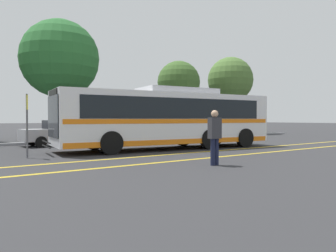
{
  "coord_description": "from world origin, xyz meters",
  "views": [
    {
      "loc": [
        -9.2,
        -13.84,
        1.51
      ],
      "look_at": [
        0.43,
        -0.45,
        1.15
      ],
      "focal_mm": 35.0,
      "sensor_mm": 36.0,
      "label": 1
    }
  ],
  "objects_px": {
    "parked_car_2": "(157,130)",
    "tree_0": "(230,80)",
    "tree_3": "(60,59)",
    "transit_bus": "(168,117)",
    "parked_car_1": "(60,133)",
    "pedestrian_0": "(215,134)",
    "tree_2": "(179,82)",
    "bus_stop_sign": "(27,118)"
  },
  "relations": [
    {
      "from": "parked_car_2",
      "to": "bus_stop_sign",
      "type": "relative_size",
      "value": 1.84
    },
    {
      "from": "bus_stop_sign",
      "to": "tree_0",
      "type": "height_order",
      "value": "tree_0"
    },
    {
      "from": "transit_bus",
      "to": "parked_car_2",
      "type": "distance_m",
      "value": 5.64
    },
    {
      "from": "tree_0",
      "to": "transit_bus",
      "type": "bearing_deg",
      "value": -146.23
    },
    {
      "from": "tree_2",
      "to": "parked_car_1",
      "type": "bearing_deg",
      "value": -156.21
    },
    {
      "from": "pedestrian_0",
      "to": "tree_3",
      "type": "xyz_separation_m",
      "value": [
        -0.49,
        14.29,
        4.49
      ]
    },
    {
      "from": "parked_car_1",
      "to": "tree_3",
      "type": "bearing_deg",
      "value": -20.62
    },
    {
      "from": "parked_car_1",
      "to": "pedestrian_0",
      "type": "relative_size",
      "value": 2.33
    },
    {
      "from": "transit_bus",
      "to": "pedestrian_0",
      "type": "distance_m",
      "value": 6.1
    },
    {
      "from": "parked_car_1",
      "to": "pedestrian_0",
      "type": "xyz_separation_m",
      "value": [
        1.58,
        -10.91,
        0.3
      ]
    },
    {
      "from": "parked_car_1",
      "to": "pedestrian_0",
      "type": "distance_m",
      "value": 11.03
    },
    {
      "from": "pedestrian_0",
      "to": "tree_2",
      "type": "height_order",
      "value": "tree_2"
    },
    {
      "from": "bus_stop_sign",
      "to": "tree_2",
      "type": "relative_size",
      "value": 0.36
    },
    {
      "from": "transit_bus",
      "to": "tree_3",
      "type": "xyz_separation_m",
      "value": [
        -2.7,
        8.63,
        3.94
      ]
    },
    {
      "from": "parked_car_2",
      "to": "bus_stop_sign",
      "type": "distance_m",
      "value": 10.6
    },
    {
      "from": "parked_car_2",
      "to": "tree_2",
      "type": "relative_size",
      "value": 0.66
    },
    {
      "from": "transit_bus",
      "to": "parked_car_2",
      "type": "xyz_separation_m",
      "value": [
        2.63,
        4.92,
        -0.82
      ]
    },
    {
      "from": "bus_stop_sign",
      "to": "tree_3",
      "type": "relative_size",
      "value": 0.3
    },
    {
      "from": "transit_bus",
      "to": "parked_car_1",
      "type": "xyz_separation_m",
      "value": [
        -3.8,
        5.25,
        -0.86
      ]
    },
    {
      "from": "parked_car_2",
      "to": "bus_stop_sign",
      "type": "xyz_separation_m",
      "value": [
        -9.34,
        -4.95,
        0.79
      ]
    },
    {
      "from": "parked_car_1",
      "to": "tree_0",
      "type": "relative_size",
      "value": 0.53
    },
    {
      "from": "transit_bus",
      "to": "tree_2",
      "type": "xyz_separation_m",
      "value": [
        9.09,
        10.94,
        3.34
      ]
    },
    {
      "from": "parked_car_1",
      "to": "bus_stop_sign",
      "type": "relative_size",
      "value": 1.69
    },
    {
      "from": "pedestrian_0",
      "to": "tree_0",
      "type": "xyz_separation_m",
      "value": [
        17.33,
        15.77,
        4.47
      ]
    },
    {
      "from": "pedestrian_0",
      "to": "tree_0",
      "type": "height_order",
      "value": "tree_0"
    },
    {
      "from": "tree_3",
      "to": "tree_0",
      "type": "bearing_deg",
      "value": 4.74
    },
    {
      "from": "parked_car_1",
      "to": "pedestrian_0",
      "type": "height_order",
      "value": "pedestrian_0"
    },
    {
      "from": "parked_car_2",
      "to": "tree_0",
      "type": "relative_size",
      "value": 0.58
    },
    {
      "from": "parked_car_2",
      "to": "pedestrian_0",
      "type": "distance_m",
      "value": 11.64
    },
    {
      "from": "transit_bus",
      "to": "bus_stop_sign",
      "type": "relative_size",
      "value": 4.68
    },
    {
      "from": "tree_0",
      "to": "tree_3",
      "type": "relative_size",
      "value": 0.96
    },
    {
      "from": "parked_car_1",
      "to": "parked_car_2",
      "type": "bearing_deg",
      "value": -95.57
    },
    {
      "from": "parked_car_2",
      "to": "pedestrian_0",
      "type": "xyz_separation_m",
      "value": [
        -4.84,
        -10.58,
        0.26
      ]
    },
    {
      "from": "tree_0",
      "to": "tree_2",
      "type": "distance_m",
      "value": 6.11
    },
    {
      "from": "pedestrian_0",
      "to": "transit_bus",
      "type": "bearing_deg",
      "value": -109.07
    },
    {
      "from": "tree_0",
      "to": "tree_2",
      "type": "bearing_deg",
      "value": 172.18
    },
    {
      "from": "parked_car_2",
      "to": "tree_3",
      "type": "distance_m",
      "value": 8.05
    },
    {
      "from": "pedestrian_0",
      "to": "tree_2",
      "type": "bearing_deg",
      "value": -121.94
    },
    {
      "from": "bus_stop_sign",
      "to": "tree_0",
      "type": "bearing_deg",
      "value": -58.62
    },
    {
      "from": "parked_car_2",
      "to": "tree_2",
      "type": "height_order",
      "value": "tree_2"
    },
    {
      "from": "transit_bus",
      "to": "parked_car_2",
      "type": "bearing_deg",
      "value": -21.63
    },
    {
      "from": "transit_bus",
      "to": "tree_2",
      "type": "distance_m",
      "value": 14.61
    }
  ]
}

